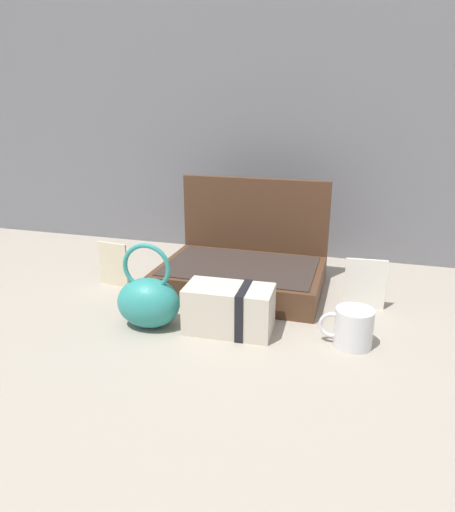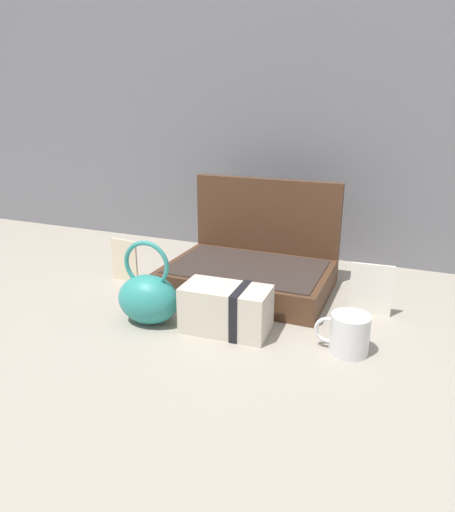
% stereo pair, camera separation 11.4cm
% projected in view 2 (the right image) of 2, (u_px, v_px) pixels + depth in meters
% --- Properties ---
extents(ground_plane, '(6.00, 6.00, 0.00)m').
position_uv_depth(ground_plane, '(235.00, 316.00, 1.21)').
color(ground_plane, '#9E9384').
extents(back_wall, '(3.20, 0.06, 1.40)m').
position_uv_depth(back_wall, '(302.00, 45.00, 1.49)').
color(back_wall, slate).
rests_on(back_wall, ground_plane).
extents(open_suitcase, '(0.46, 0.33, 0.31)m').
position_uv_depth(open_suitcase, '(252.00, 266.00, 1.37)').
color(open_suitcase, '#4C301E').
rests_on(open_suitcase, ground_plane).
extents(teal_pouch_handbag, '(0.16, 0.13, 0.21)m').
position_uv_depth(teal_pouch_handbag, '(148.00, 297.00, 1.15)').
color(teal_pouch_handbag, teal).
rests_on(teal_pouch_handbag, ground_plane).
extents(cream_toiletry_bag, '(0.21, 0.12, 0.12)m').
position_uv_depth(cream_toiletry_bag, '(227.00, 309.00, 1.11)').
color(cream_toiletry_bag, beige).
rests_on(cream_toiletry_bag, ground_plane).
extents(coffee_mug, '(0.12, 0.09, 0.09)m').
position_uv_depth(coffee_mug, '(349.00, 334.00, 1.02)').
color(coffee_mug, silver).
rests_on(coffee_mug, ground_plane).
extents(info_card_left, '(0.10, 0.02, 0.13)m').
position_uv_depth(info_card_left, '(124.00, 261.00, 1.42)').
color(info_card_left, beige).
rests_on(info_card_left, ground_plane).
extents(poster_card_right, '(0.11, 0.01, 0.14)m').
position_uv_depth(poster_card_right, '(371.00, 290.00, 1.19)').
color(poster_card_right, white).
rests_on(poster_card_right, ground_plane).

